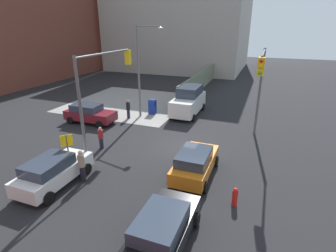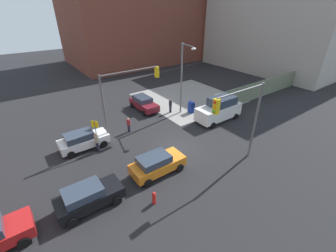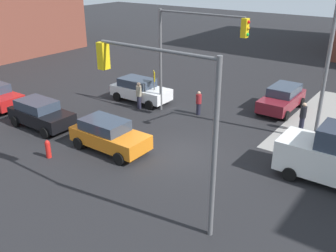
{
  "view_description": "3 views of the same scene",
  "coord_description": "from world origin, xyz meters",
  "px_view_note": "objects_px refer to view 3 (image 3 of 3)",
  "views": [
    {
      "loc": [
        -15.68,
        -4.9,
        7.95
      ],
      "look_at": [
        -1.28,
        0.57,
        2.02
      ],
      "focal_mm": 28.0,
      "sensor_mm": 36.0,
      "label": 1
    },
    {
      "loc": [
        -10.45,
        -13.29,
        11.58
      ],
      "look_at": [
        0.37,
        1.69,
        1.47
      ],
      "focal_mm": 24.0,
      "sensor_mm": 36.0,
      "label": 2
    },
    {
      "loc": [
        9.64,
        -14.15,
        8.96
      ],
      "look_at": [
        -0.1,
        -0.74,
        1.76
      ],
      "focal_mm": 40.0,
      "sensor_mm": 36.0,
      "label": 3
    }
  ],
  "objects_px": {
    "street_lamp_corner": "(325,57)",
    "hatchback_maroon": "(282,98)",
    "traffic_signal_se_corner": "(166,103)",
    "pedestrian_crossing": "(139,95)",
    "pedestrian_walking_north": "(199,103)",
    "hatchback_white": "(140,90)",
    "coupe_orange": "(109,135)",
    "fire_hydrant": "(48,149)",
    "hatchback_black": "(41,114)",
    "mailbox_blue": "(332,136)",
    "traffic_signal_nw_corner": "(191,44)",
    "pedestrian_waiting": "(303,116)"
  },
  "relations": [
    {
      "from": "pedestrian_waiting",
      "to": "mailbox_blue",
      "type": "bearing_deg",
      "value": 169.08
    },
    {
      "from": "pedestrian_crossing",
      "to": "mailbox_blue",
      "type": "bearing_deg",
      "value": 44.79
    },
    {
      "from": "traffic_signal_se_corner",
      "to": "hatchback_maroon",
      "type": "distance_m",
      "value": 14.12
    },
    {
      "from": "street_lamp_corner",
      "to": "hatchback_maroon",
      "type": "bearing_deg",
      "value": 130.12
    },
    {
      "from": "hatchback_maroon",
      "to": "traffic_signal_se_corner",
      "type": "bearing_deg",
      "value": -87.89
    },
    {
      "from": "pedestrian_walking_north",
      "to": "street_lamp_corner",
      "type": "bearing_deg",
      "value": -52.39
    },
    {
      "from": "traffic_signal_nw_corner",
      "to": "mailbox_blue",
      "type": "bearing_deg",
      "value": 3.4
    },
    {
      "from": "hatchback_white",
      "to": "hatchback_black",
      "type": "xyz_separation_m",
      "value": [
        -1.84,
        -6.93,
        -0.0
      ]
    },
    {
      "from": "traffic_signal_nw_corner",
      "to": "street_lamp_corner",
      "type": "height_order",
      "value": "street_lamp_corner"
    },
    {
      "from": "traffic_signal_nw_corner",
      "to": "coupe_orange",
      "type": "relative_size",
      "value": 1.53
    },
    {
      "from": "fire_hydrant",
      "to": "hatchback_maroon",
      "type": "distance_m",
      "value": 15.05
    },
    {
      "from": "hatchback_black",
      "to": "pedestrian_waiting",
      "type": "distance_m",
      "value": 15.28
    },
    {
      "from": "hatchback_white",
      "to": "hatchback_maroon",
      "type": "relative_size",
      "value": 0.98
    },
    {
      "from": "coupe_orange",
      "to": "pedestrian_waiting",
      "type": "height_order",
      "value": "pedestrian_waiting"
    },
    {
      "from": "hatchback_black",
      "to": "hatchback_maroon",
      "type": "bearing_deg",
      "value": 46.41
    },
    {
      "from": "traffic_signal_nw_corner",
      "to": "mailbox_blue",
      "type": "relative_size",
      "value": 4.55
    },
    {
      "from": "traffic_signal_se_corner",
      "to": "fire_hydrant",
      "type": "height_order",
      "value": "traffic_signal_se_corner"
    },
    {
      "from": "fire_hydrant",
      "to": "hatchback_black",
      "type": "xyz_separation_m",
      "value": [
        -3.51,
        2.22,
        0.36
      ]
    },
    {
      "from": "traffic_signal_nw_corner",
      "to": "hatchback_maroon",
      "type": "relative_size",
      "value": 1.49
    },
    {
      "from": "traffic_signal_se_corner",
      "to": "pedestrian_crossing",
      "type": "distance_m",
      "value": 12.32
    },
    {
      "from": "pedestrian_crossing",
      "to": "pedestrian_walking_north",
      "type": "height_order",
      "value": "pedestrian_crossing"
    },
    {
      "from": "fire_hydrant",
      "to": "hatchback_black",
      "type": "distance_m",
      "value": 4.17
    },
    {
      "from": "hatchback_maroon",
      "to": "pedestrian_crossing",
      "type": "xyz_separation_m",
      "value": [
        -7.84,
        -5.3,
        0.11
      ]
    },
    {
      "from": "mailbox_blue",
      "to": "coupe_orange",
      "type": "height_order",
      "value": "coupe_orange"
    },
    {
      "from": "pedestrian_crossing",
      "to": "pedestrian_walking_north",
      "type": "distance_m",
      "value": 4.05
    },
    {
      "from": "hatchback_maroon",
      "to": "pedestrian_walking_north",
      "type": "xyz_separation_m",
      "value": [
        -4.04,
        -3.9,
        -0.03
      ]
    },
    {
      "from": "traffic_signal_se_corner",
      "to": "mailbox_blue",
      "type": "height_order",
      "value": "traffic_signal_se_corner"
    },
    {
      "from": "traffic_signal_se_corner",
      "to": "pedestrian_crossing",
      "type": "xyz_separation_m",
      "value": [
        -8.34,
        8.3,
        -3.66
      ]
    },
    {
      "from": "traffic_signal_se_corner",
      "to": "pedestrian_walking_north",
      "type": "xyz_separation_m",
      "value": [
        -4.54,
        9.7,
        -3.8
      ]
    },
    {
      "from": "traffic_signal_nw_corner",
      "to": "pedestrian_crossing",
      "type": "xyz_separation_m",
      "value": [
        -3.59,
        -0.7,
        -3.7
      ]
    },
    {
      "from": "coupe_orange",
      "to": "pedestrian_walking_north",
      "type": "height_order",
      "value": "coupe_orange"
    },
    {
      "from": "hatchback_black",
      "to": "pedestrian_waiting",
      "type": "xyz_separation_m",
      "value": [
        12.71,
        8.48,
        0.07
      ]
    },
    {
      "from": "traffic_signal_se_corner",
      "to": "hatchback_maroon",
      "type": "xyz_separation_m",
      "value": [
        -0.5,
        13.6,
        -3.77
      ]
    },
    {
      "from": "fire_hydrant",
      "to": "hatchback_black",
      "type": "bearing_deg",
      "value": 147.66
    },
    {
      "from": "pedestrian_waiting",
      "to": "hatchback_white",
      "type": "bearing_deg",
      "value": 34.03
    },
    {
      "from": "street_lamp_corner",
      "to": "fire_hydrant",
      "type": "xyz_separation_m",
      "value": [
        -10.12,
        -9.64,
        -4.22
      ]
    },
    {
      "from": "street_lamp_corner",
      "to": "fire_hydrant",
      "type": "height_order",
      "value": "street_lamp_corner"
    },
    {
      "from": "traffic_signal_nw_corner",
      "to": "hatchback_black",
      "type": "xyz_separation_m",
      "value": [
        -6.3,
        -6.48,
        -3.82
      ]
    },
    {
      "from": "coupe_orange",
      "to": "pedestrian_crossing",
      "type": "distance_m",
      "value": 6.15
    },
    {
      "from": "coupe_orange",
      "to": "pedestrian_crossing",
      "type": "relative_size",
      "value": 2.33
    },
    {
      "from": "traffic_signal_se_corner",
      "to": "street_lamp_corner",
      "type": "xyz_separation_m",
      "value": [
        2.59,
        9.94,
        0.09
      ]
    },
    {
      "from": "coupe_orange",
      "to": "street_lamp_corner",
      "type": "bearing_deg",
      "value": 40.98
    },
    {
      "from": "coupe_orange",
      "to": "traffic_signal_nw_corner",
      "type": "bearing_deg",
      "value": 81.35
    },
    {
      "from": "pedestrian_crossing",
      "to": "hatchback_white",
      "type": "bearing_deg",
      "value": 166.16
    },
    {
      "from": "hatchback_maroon",
      "to": "pedestrian_waiting",
      "type": "bearing_deg",
      "value": -50.22
    },
    {
      "from": "coupe_orange",
      "to": "pedestrian_waiting",
      "type": "relative_size",
      "value": 2.43
    },
    {
      "from": "pedestrian_waiting",
      "to": "fire_hydrant",
      "type": "bearing_deg",
      "value": 75.26
    },
    {
      "from": "traffic_signal_se_corner",
      "to": "mailbox_blue",
      "type": "xyz_separation_m",
      "value": [
        3.66,
        9.5,
        -3.85
      ]
    },
    {
      "from": "street_lamp_corner",
      "to": "hatchback_maroon",
      "type": "distance_m",
      "value": 6.15
    },
    {
      "from": "traffic_signal_se_corner",
      "to": "pedestrian_walking_north",
      "type": "relative_size",
      "value": 4.12
    }
  ]
}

